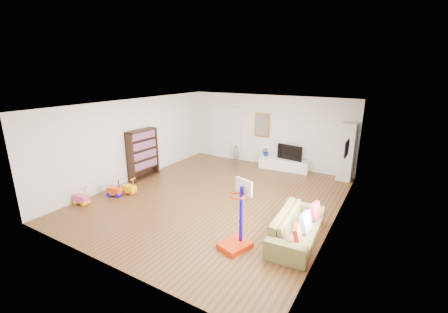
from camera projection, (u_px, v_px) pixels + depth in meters
The scene contains 25 objects.
floor at pixel (217, 197), 8.79m from camera, with size 6.50×7.50×0.00m, color brown.
ceiling at pixel (216, 105), 8.03m from camera, with size 6.50×7.50×0.00m, color white.
wall_back at pixel (269, 131), 11.50m from camera, with size 6.50×0.00×2.70m, color silver.
wall_front at pixel (105, 202), 5.32m from camera, with size 6.50×0.00×2.70m, color white.
wall_left at pixel (135, 140), 10.01m from camera, with size 0.00×7.50×2.70m, color silver.
wall_right at pixel (337, 173), 6.81m from camera, with size 0.00×7.50×2.70m, color silver.
navy_accent at pixel (349, 139), 7.84m from camera, with size 0.01×3.20×1.70m, color black.
olive_wainscot at pixel (344, 187), 8.21m from camera, with size 0.01×3.20×1.00m, color brown.
doorway at pixel (225, 133), 12.49m from camera, with size 1.45×0.06×2.10m, color white.
painting_back at pixel (262, 125), 11.54m from camera, with size 0.62×0.06×0.92m, color gold.
artwork_right at pixel (347, 148), 8.12m from camera, with size 0.04×0.56×0.46m, color #7F3F8C.
media_console at pixel (284, 164), 11.15m from camera, with size 1.82×0.46×0.42m, color white.
tall_cabinet at pixel (346, 152), 9.94m from camera, with size 0.46×0.46×1.95m, color silver.
bookshelf at pixel (143, 154), 10.15m from camera, with size 0.30×1.16×1.69m, color black.
sofa at pixel (297, 227), 6.53m from camera, with size 2.14×0.84×0.62m, color olive.
basketball_hoop at pixel (235, 216), 6.09m from camera, with size 0.51×0.62×1.49m, color red.
ride_on_yellow at pixel (129, 186), 8.96m from camera, with size 0.38×0.24×0.51m, color yellow.
ride_on_orange at pixel (114, 188), 8.80m from camera, with size 0.39×0.24×0.53m, color #E44C14.
ride_on_pink at pixel (81, 196), 8.27m from camera, with size 0.38×0.24×0.51m, color #FB4686.
child at pixel (236, 154), 11.98m from camera, with size 0.27×0.18×0.73m, color gray.
tv at pixel (291, 152), 10.96m from camera, with size 0.97×0.13×0.56m, color black.
vase_plant at pixel (266, 151), 11.42m from camera, with size 0.32×0.28×0.35m, color #0F2996.
pillow_left at pixel (297, 235), 5.87m from camera, with size 0.09×0.35×0.35m, color red.
pillow_center at pixel (306, 222), 6.38m from camera, with size 0.10×0.39×0.39m, color silver.
pillow_right at pixel (315, 210), 6.89m from camera, with size 0.10×0.36×0.36m, color red.
Camera 1 is at (4.32, -6.86, 3.61)m, focal length 24.00 mm.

